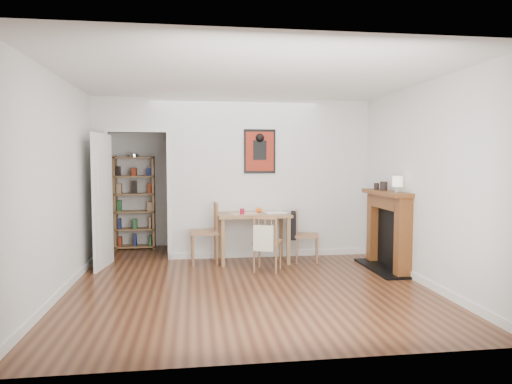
{
  "coord_description": "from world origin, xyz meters",
  "views": [
    {
      "loc": [
        -0.68,
        -6.07,
        1.61
      ],
      "look_at": [
        0.24,
        0.6,
        1.14
      ],
      "focal_mm": 32.0,
      "sensor_mm": 36.0,
      "label": 1
    }
  ],
  "objects": [
    {
      "name": "dining_table",
      "position": [
        0.26,
        1.02,
        0.68
      ],
      "size": [
        1.13,
        0.72,
        0.77
      ],
      "color": "#8A6040",
      "rests_on": "ground"
    },
    {
      "name": "ceramic_jar_b",
      "position": [
        2.08,
        0.53,
        1.21
      ],
      "size": [
        0.08,
        0.08,
        0.1
      ],
      "primitive_type": "cylinder",
      "color": "black",
      "rests_on": "fireplace"
    },
    {
      "name": "chair_left",
      "position": [
        -0.52,
        1.01,
        0.48
      ],
      "size": [
        0.5,
        0.5,
        0.95
      ],
      "color": "olive",
      "rests_on": "ground"
    },
    {
      "name": "placemat",
      "position": [
        0.11,
        1.02,
        0.77
      ],
      "size": [
        0.48,
        0.4,
        0.0
      ],
      "primitive_type": "cube",
      "rotation": [
        0.0,
        0.0,
        0.23
      ],
      "color": "beige",
      "rests_on": "dining_table"
    },
    {
      "name": "red_glass",
      "position": [
        0.06,
        0.89,
        0.81
      ],
      "size": [
        0.07,
        0.07,
        0.09
      ],
      "primitive_type": "cylinder",
      "color": "maroon",
      "rests_on": "dining_table"
    },
    {
      "name": "chair_front",
      "position": [
        0.37,
        0.38,
        0.42
      ],
      "size": [
        0.54,
        0.57,
        0.83
      ],
      "color": "olive",
      "rests_on": "ground"
    },
    {
      "name": "chair_right",
      "position": [
        1.07,
        0.91,
        0.42
      ],
      "size": [
        0.54,
        0.49,
        0.82
      ],
      "color": "olive",
      "rests_on": "ground"
    },
    {
      "name": "ceramic_jar_a",
      "position": [
        2.11,
        0.35,
        1.23
      ],
      "size": [
        0.11,
        0.11,
        0.13
      ],
      "primitive_type": "cylinder",
      "color": "black",
      "rests_on": "fireplace"
    },
    {
      "name": "room_shell",
      "position": [
        0.1,
        1.34,
        1.3
      ],
      "size": [
        5.2,
        5.2,
        5.2
      ],
      "color": "silver",
      "rests_on": "ground"
    },
    {
      "name": "notebook",
      "position": [
        0.6,
        1.01,
        0.78
      ],
      "size": [
        0.37,
        0.3,
        0.02
      ],
      "primitive_type": "cube",
      "rotation": [
        0.0,
        0.0,
        0.2
      ],
      "color": "silver",
      "rests_on": "dining_table"
    },
    {
      "name": "mantel_lamp",
      "position": [
        2.11,
        -0.12,
        1.3
      ],
      "size": [
        0.15,
        0.15,
        0.23
      ],
      "color": "silver",
      "rests_on": "fireplace"
    },
    {
      "name": "orange_fruit",
      "position": [
        0.35,
        1.09,
        0.81
      ],
      "size": [
        0.09,
        0.09,
        0.09
      ],
      "primitive_type": "sphere",
      "color": "#FF5F0D",
      "rests_on": "dining_table"
    },
    {
      "name": "ground",
      "position": [
        0.0,
        0.0,
        0.0
      ],
      "size": [
        5.2,
        5.2,
        0.0
      ],
      "primitive_type": "plane",
      "color": "brown",
      "rests_on": "ground"
    },
    {
      "name": "fireplace",
      "position": [
        2.16,
        0.25,
        0.62
      ],
      "size": [
        0.45,
        1.25,
        1.16
      ],
      "color": "brown",
      "rests_on": "ground"
    },
    {
      "name": "bookshelf",
      "position": [
        -1.74,
        2.4,
        0.83
      ],
      "size": [
        0.71,
        0.28,
        1.69
      ],
      "color": "#8A6040",
      "rests_on": "ground"
    }
  ]
}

